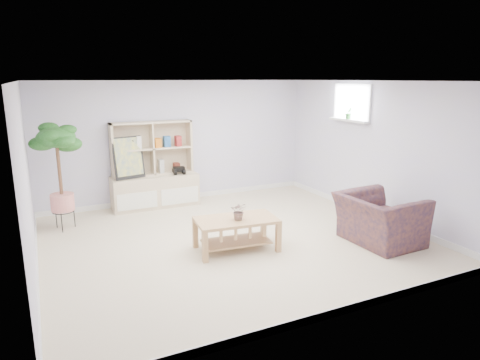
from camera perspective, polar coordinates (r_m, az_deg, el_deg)
name	(u,v)px	position (r m, az deg, el deg)	size (l,w,h in m)	color
floor	(231,239)	(6.71, -1.15, -7.89)	(5.50, 5.00, 0.01)	beige
ceiling	(231,81)	(6.25, -1.26, 13.06)	(5.50, 5.00, 0.01)	silver
walls	(231,164)	(6.37, -1.20, 2.21)	(5.51, 5.01, 2.40)	silver
baseboard	(231,236)	(6.69, -1.16, -7.49)	(5.50, 5.00, 0.10)	white
window	(352,103)	(8.25, 14.74, 9.94)	(0.10, 0.98, 0.68)	white
window_sill	(349,120)	(8.23, 14.29, 7.73)	(0.14, 1.00, 0.04)	white
storage_unit	(154,165)	(8.34, -11.38, 1.97)	(1.64, 0.55, 1.64)	#C6AF89
poster	(128,158)	(8.16, -14.65, 2.89)	(0.57, 0.13, 0.78)	yellow
toy_truck	(179,170)	(8.40, -8.15, 1.34)	(0.31, 0.21, 0.17)	black
coffee_table	(236,234)	(6.24, -0.50, -7.23)	(1.16, 0.63, 0.47)	#B37D4D
table_plant	(239,211)	(6.08, -0.13, -4.15)	(0.23, 0.20, 0.26)	#18792C
floor_tree	(60,177)	(7.48, -22.87, 0.33)	(0.65, 0.65, 1.76)	#124E0F
armchair	(380,216)	(6.78, 18.13, -4.58)	(1.14, 0.99, 0.84)	#191938
sill_plant	(348,113)	(8.24, 14.25, 8.65)	(0.12, 0.10, 0.22)	#124E0F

